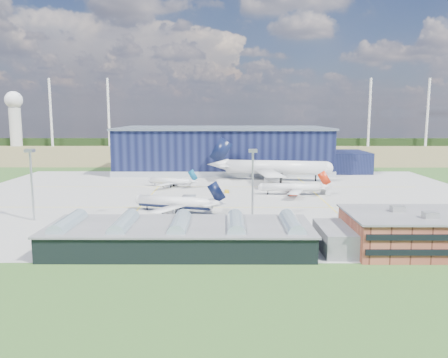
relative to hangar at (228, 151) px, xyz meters
The scene contains 24 objects.
ground 95.56m from the hangar, 91.70° to the right, with size 600.00×600.00×0.00m, color #2A4F1D.
apron 85.64m from the hangar, 91.90° to the right, with size 220.00×160.00×0.08m.
farmland 125.76m from the hangar, 91.29° to the left, with size 600.00×220.00×0.01m, color olive.
treeline 205.36m from the hangar, 90.78° to the left, with size 600.00×8.00×8.00m, color black.
horizon_dressing 279.32m from the hangar, 134.20° to the left, with size 440.20×18.00×70.00m.
hangar is the anchor object (origin of this frame).
ops_building 163.51m from the hangar, 71.37° to the right, with size 46.00×23.00×10.90m.
glass_concourse 155.28m from the hangar, 93.42° to the right, with size 78.00×23.00×8.60m.
light_mast_west 139.77m from the hangar, 116.71° to the right, with size 2.60×2.60×23.00m.
light_mast_center 125.07m from the hangar, 86.70° to the right, with size 2.60×2.60×23.00m.
airliner_navy 114.30m from the hangar, 99.56° to the right, with size 34.57×33.82×11.27m, color silver, non-canonical shape.
airliner_red 84.51m from the hangar, 71.89° to the right, with size 31.16×30.48×10.16m, color silver, non-canonical shape.
airliner_widebody 46.56m from the hangar, 58.77° to the right, with size 64.56×63.16×21.05m, color silver, non-canonical shape.
airliner_regional 65.99m from the hangar, 114.54° to the right, with size 25.89×25.33×8.44m, color silver, non-canonical shape.
gse_tug_a 126.23m from the hangar, 95.10° to the right, with size 2.36×3.85×1.61m, color gold.
gse_tug_b 142.33m from the hangar, 82.85° to the right, with size 2.11×3.17×1.37m, color gold.
gse_van_a 128.44m from the hangar, 72.75° to the right, with size 2.24×5.14×2.24m, color silver.
gse_cart_a 60.89m from the hangar, 72.82° to the right, with size 2.14×3.21×1.39m, color silver.
gse_van_b 88.52m from the hangar, 62.30° to the right, with size 2.27×4.96×2.27m, color silver.
gse_tug_c 76.14m from the hangar, 90.69° to the right, with size 1.82×2.91×1.27m, color gold.
gse_cart_b 68.24m from the hangar, 115.35° to the right, with size 1.96×2.93×1.27m, color silver.
gse_van_c 139.11m from the hangar, 84.06° to the right, with size 2.69×5.61×2.69m, color silver.
car_a 138.50m from the hangar, 62.03° to the right, with size 1.43×3.56×1.21m, color #99999E.
car_b 144.71m from the hangar, 98.20° to the right, with size 1.13×3.24×1.07m, color #99999E.
Camera 1 is at (1.50, -166.12, 34.01)m, focal length 35.00 mm.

